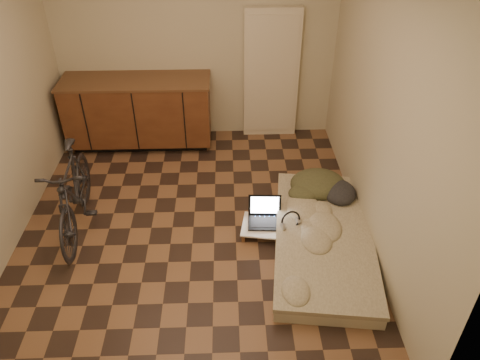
{
  "coord_description": "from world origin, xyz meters",
  "views": [
    {
      "loc": [
        0.37,
        -3.69,
        3.25
      ],
      "look_at": [
        0.49,
        0.06,
        0.55
      ],
      "focal_mm": 35.0,
      "sensor_mm": 36.0,
      "label": 1
    }
  ],
  "objects_px": {
    "futon": "(323,239)",
    "laptop": "(265,216)",
    "lap_desk": "(271,227)",
    "bicycle": "(73,188)"
  },
  "relations": [
    {
      "from": "futon",
      "to": "laptop",
      "type": "distance_m",
      "value": 0.63
    },
    {
      "from": "futon",
      "to": "laptop",
      "type": "height_order",
      "value": "laptop"
    },
    {
      "from": "futon",
      "to": "lap_desk",
      "type": "bearing_deg",
      "value": 165.29
    },
    {
      "from": "lap_desk",
      "to": "laptop",
      "type": "xyz_separation_m",
      "value": [
        -0.06,
        0.09,
        0.06
      ]
    },
    {
      "from": "laptop",
      "to": "futon",
      "type": "bearing_deg",
      "value": -24.13
    },
    {
      "from": "bicycle",
      "to": "lap_desk",
      "type": "bearing_deg",
      "value": -10.03
    },
    {
      "from": "futon",
      "to": "lap_desk",
      "type": "height_order",
      "value": "futon"
    },
    {
      "from": "bicycle",
      "to": "futon",
      "type": "xyz_separation_m",
      "value": [
        2.47,
        -0.38,
        -0.4
      ]
    },
    {
      "from": "bicycle",
      "to": "laptop",
      "type": "bearing_deg",
      "value": -7.54
    },
    {
      "from": "lap_desk",
      "to": "bicycle",
      "type": "bearing_deg",
      "value": -175.47
    }
  ]
}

